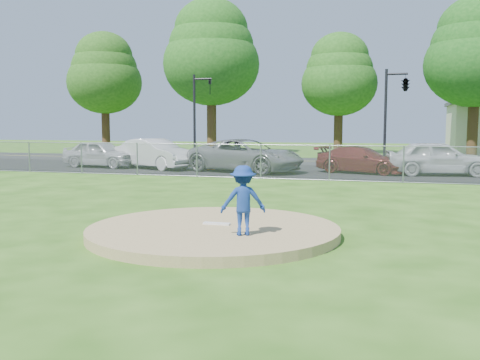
# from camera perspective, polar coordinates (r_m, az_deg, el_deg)

# --- Properties ---
(ground) EXTENTS (120.00, 120.00, 0.00)m
(ground) POSITION_cam_1_polar(r_m,az_deg,el_deg) (21.17, 6.14, -0.55)
(ground) COLOR #265312
(ground) RESTS_ON ground
(pitchers_mound) EXTENTS (5.40, 5.40, 0.20)m
(pitchers_mound) POSITION_cam_1_polar(r_m,az_deg,el_deg) (11.56, -2.82, -5.42)
(pitchers_mound) COLOR #9D8556
(pitchers_mound) RESTS_ON ground
(pitching_rubber) EXTENTS (0.60, 0.15, 0.04)m
(pitching_rubber) POSITION_cam_1_polar(r_m,az_deg,el_deg) (11.73, -2.50, -4.67)
(pitching_rubber) COLOR white
(pitching_rubber) RESTS_ON pitchers_mound
(chain_link_fence) EXTENTS (40.00, 0.06, 1.50)m
(chain_link_fence) POSITION_cam_1_polar(r_m,az_deg,el_deg) (23.07, 7.06, 1.84)
(chain_link_fence) COLOR gray
(chain_link_fence) RESTS_ON ground
(parking_lot) EXTENTS (50.00, 8.00, 0.01)m
(parking_lot) POSITION_cam_1_polar(r_m,az_deg,el_deg) (27.56, 8.57, 0.92)
(parking_lot) COLOR black
(parking_lot) RESTS_ON ground
(street) EXTENTS (60.00, 7.00, 0.01)m
(street) POSITION_cam_1_polar(r_m,az_deg,el_deg) (34.98, 10.27, 1.94)
(street) COLOR #232326
(street) RESTS_ON ground
(tree_far_left) EXTENTS (6.72, 6.72, 10.74)m
(tree_far_left) POSITION_cam_1_polar(r_m,az_deg,el_deg) (50.94, -14.26, 11.02)
(tree_far_left) COLOR #392115
(tree_far_left) RESTS_ON ground
(tree_left) EXTENTS (7.84, 7.84, 12.53)m
(tree_left) POSITION_cam_1_polar(r_m,az_deg,el_deg) (44.62, -3.09, 13.47)
(tree_left) COLOR #3C2716
(tree_left) RESTS_ON ground
(tree_center) EXTENTS (6.16, 6.16, 9.84)m
(tree_center) POSITION_cam_1_polar(r_m,az_deg,el_deg) (45.14, 10.54, 11.03)
(tree_center) COLOR #372414
(tree_center) RESTS_ON ground
(tree_right) EXTENTS (7.28, 7.28, 11.63)m
(tree_right) POSITION_cam_1_polar(r_m,az_deg,el_deg) (43.34, 23.87, 12.42)
(tree_right) COLOR #322112
(tree_right) RESTS_ON ground
(traffic_signal_left) EXTENTS (1.28, 0.20, 5.60)m
(traffic_signal_left) POSITION_cam_1_polar(r_m,az_deg,el_deg) (35.03, -4.53, 7.52)
(traffic_signal_left) COLOR black
(traffic_signal_left) RESTS_ON ground
(traffic_signal_center) EXTENTS (1.42, 2.48, 5.60)m
(traffic_signal_center) POSITION_cam_1_polar(r_m,az_deg,el_deg) (32.78, 17.04, 9.58)
(traffic_signal_center) COLOR black
(traffic_signal_center) RESTS_ON ground
(pitcher) EXTENTS (1.02, 0.80, 1.38)m
(pitcher) POSITION_cam_1_polar(r_m,az_deg,el_deg) (10.51, 0.33, -2.19)
(pitcher) COLOR navy
(pitcher) RESTS_ON pitchers_mound
(traffic_cone) EXTENTS (0.36, 0.36, 0.70)m
(traffic_cone) POSITION_cam_1_polar(r_m,az_deg,el_deg) (28.19, -3.18, 1.82)
(traffic_cone) COLOR orange
(traffic_cone) RESTS_ON parking_lot
(parked_car_silver) EXTENTS (4.61, 2.32, 1.51)m
(parked_car_silver) POSITION_cam_1_polar(r_m,az_deg,el_deg) (30.83, -14.60, 2.74)
(parked_car_silver) COLOR #BCBBC1
(parked_car_silver) RESTS_ON parking_lot
(parked_car_white) EXTENTS (5.17, 3.48, 1.61)m
(parked_car_white) POSITION_cam_1_polar(r_m,az_deg,el_deg) (29.14, -9.05, 2.78)
(parked_car_white) COLOR silver
(parked_car_white) RESTS_ON parking_lot
(parked_car_gray) EXTENTS (6.45, 4.31, 1.64)m
(parked_car_gray) POSITION_cam_1_polar(r_m,az_deg,el_deg) (26.85, 0.64, 2.63)
(parked_car_gray) COLOR slate
(parked_car_gray) RESTS_ON parking_lot
(parked_car_darkred) EXTENTS (4.83, 3.07, 1.30)m
(parked_car_darkred) POSITION_cam_1_polar(r_m,az_deg,el_deg) (26.82, 12.84, 2.11)
(parked_car_darkred) COLOR #5C1817
(parked_car_darkred) RESTS_ON parking_lot
(parked_car_pearl) EXTENTS (5.02, 2.57, 1.63)m
(parked_car_pearl) POSITION_cam_1_polar(r_m,az_deg,el_deg) (26.71, 20.33, 2.23)
(parked_car_pearl) COLOR silver
(parked_car_pearl) RESTS_ON parking_lot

